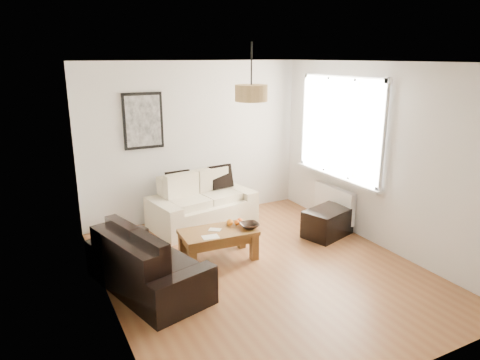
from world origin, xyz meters
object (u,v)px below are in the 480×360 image
loveseat_cream (202,201)px  ottoman (327,223)px  sofa_leather (148,261)px  coffee_table (218,245)px

loveseat_cream → ottoman: 2.01m
loveseat_cream → ottoman: (1.53, -1.29, -0.20)m
loveseat_cream → sofa_leather: loveseat_cream is taller
loveseat_cream → coffee_table: loveseat_cream is taller
sofa_leather → ottoman: sofa_leather is taller
sofa_leather → coffee_table: size_ratio=1.63×
coffee_table → ottoman: size_ratio=1.36×
ottoman → loveseat_cream: bearing=139.8°
loveseat_cream → ottoman: size_ratio=2.22×
loveseat_cream → coffee_table: 1.30m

